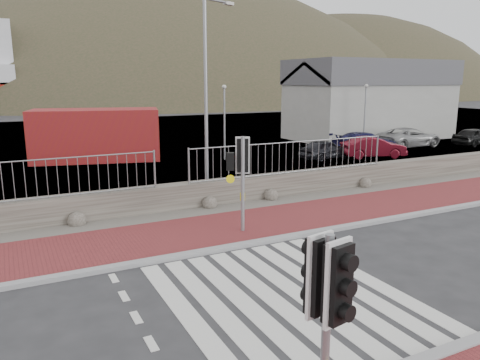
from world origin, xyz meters
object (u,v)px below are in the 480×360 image
streetlight (208,89)px  car_b (373,147)px  car_d (409,137)px  car_e (475,137)px  traffic_signal_near (327,297)px  shipping_container (96,135)px  car_c (365,142)px  traffic_signal_far (241,164)px  car_a (325,149)px

streetlight → car_b: streetlight is taller
car_d → car_e: 4.82m
streetlight → traffic_signal_near: bearing=-130.6°
shipping_container → car_e: bearing=1.1°
car_d → car_e: car_d is taller
car_c → traffic_signal_far: bearing=130.8°
car_a → car_e: 12.47m
traffic_signal_near → car_a: size_ratio=0.85×
traffic_signal_near → car_d: (20.80, 18.59, -1.34)m
traffic_signal_near → car_e: traffic_signal_near is taller
car_b → shipping_container: bearing=83.9°
shipping_container → car_c: bearing=-2.9°
traffic_signal_near → car_c: (16.54, 18.01, -1.35)m
traffic_signal_far → shipping_container: (-1.43, 14.96, -0.66)m
streetlight → car_e: 22.76m
traffic_signal_far → shipping_container: 15.05m
car_c → car_d: 4.30m
car_b → car_a: bearing=89.9°
shipping_container → car_b: bearing=-9.8°
streetlight → car_c: size_ratio=1.67×
car_a → car_c: size_ratio=0.75×
traffic_signal_far → car_d: 21.10m
streetlight → shipping_container: 11.39m
car_b → car_c: bearing=-9.7°
shipping_container → car_d: 19.87m
car_a → car_b: bearing=-115.7°
shipping_container → car_d: bearing=2.3°
traffic_signal_far → shipping_container: traffic_signal_far is taller
streetlight → car_d: 18.88m
traffic_signal_far → car_c: traffic_signal_far is taller
shipping_container → car_d: (19.44, -4.06, -0.77)m
traffic_signal_near → traffic_signal_far: (2.79, 7.69, 0.08)m
car_e → car_d: bearing=68.1°
traffic_signal_near → car_e: 30.64m
streetlight → traffic_signal_far: bearing=-124.1°
traffic_signal_far → car_c: bearing=-119.1°
shipping_container → car_b: (14.30, -6.34, -0.81)m
traffic_signal_near → traffic_signal_far: 8.18m
traffic_signal_near → shipping_container: (1.36, 22.65, -0.57)m
traffic_signal_near → car_b: 22.66m
traffic_signal_far → car_a: traffic_signal_far is taller
traffic_signal_near → car_a: traffic_signal_near is taller
streetlight → car_a: (9.39, 5.41, -3.52)m
streetlight → car_a: bearing=6.0°
car_c → car_b: bearing=156.3°
car_a → car_d: 8.00m
car_b → car_d: bearing=-48.3°
traffic_signal_far → car_c: 17.25m
streetlight → car_c: 14.82m
traffic_signal_far → car_b: (12.87, 8.63, -1.46)m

